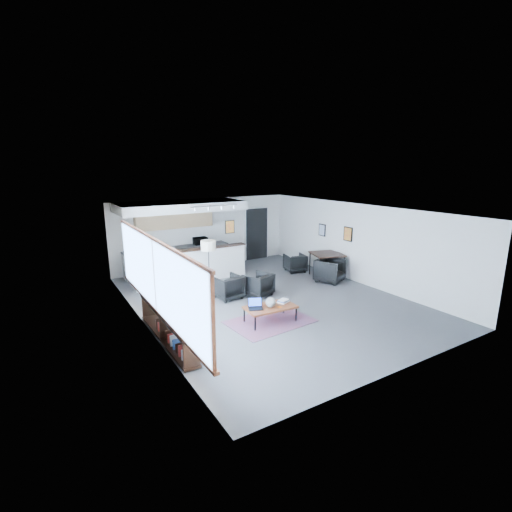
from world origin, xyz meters
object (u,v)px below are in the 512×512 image
armchair_right (258,283)px  coffee_table (270,307)px  laptop (255,305)px  armchair_left (228,286)px  book_stack (283,301)px  dining_table (327,255)px  microwave (200,240)px  floor_lamp (208,247)px  ceramic_pot (271,302)px  dining_chair_far (295,263)px  dining_chair_near (330,271)px

armchair_right → coffee_table: bearing=48.0°
laptop → armchair_left: 1.98m
book_stack → dining_table: (3.36, 2.14, 0.33)m
microwave → floor_lamp: bearing=-107.9°
laptop → armchair_right: (1.14, 1.71, -0.11)m
ceramic_pot → dining_chair_far: size_ratio=0.41×
ceramic_pot → book_stack: 0.47m
ceramic_pot → microwave: microwave is taller
book_stack → armchair_left: 2.08m
book_stack → floor_lamp: size_ratio=0.21×
dining_chair_near → armchair_left: bearing=150.6°
floor_lamp → dining_chair_far: floor_lamp is taller
dining_table → microwave: size_ratio=2.58×
dining_chair_far → armchair_right: bearing=44.1°
laptop → dining_chair_near: size_ratio=0.58×
laptop → floor_lamp: (0.08, 2.88, 0.90)m
armchair_right → dining_chair_near: armchair_right is taller
dining_chair_far → microwave: (-2.79, 2.16, 0.79)m
coffee_table → dining_chair_far: size_ratio=2.11×
book_stack → armchair_right: (0.34, 1.75, -0.07)m
book_stack → dining_table: dining_table is taller
floor_lamp → dining_table: (4.09, -0.79, -0.61)m
dining_chair_near → dining_chair_far: size_ratio=1.20×
armchair_left → book_stack: bearing=98.3°
coffee_table → dining_table: size_ratio=1.02×
armchair_right → book_stack: bearing=60.0°
armchair_left → microwave: (0.61, 3.42, 0.72)m
dining_chair_near → dining_table: bearing=36.0°
ceramic_pot → dining_chair_near: bearing=26.7°
dining_table → dining_chair_near: size_ratio=1.74×
floor_lamp → dining_chair_far: 3.75m
laptop → microwave: microwave is taller
laptop → dining_chair_far: (3.65, 3.22, -0.18)m
dining_table → armchair_right: bearing=-172.8°
armchair_left → floor_lamp: floor_lamp is taller
laptop → dining_chair_far: size_ratio=0.70×
book_stack → armchair_left: armchair_left is taller
book_stack → dining_chair_far: dining_chair_far is taller
coffee_table → armchair_right: size_ratio=1.72×
book_stack → microwave: bearing=89.3°
dining_chair_near → dining_chair_far: dining_chair_near is taller
armchair_right → floor_lamp: (-1.06, 1.17, 1.01)m
armchair_right → dining_chair_far: armchair_right is taller
laptop → dining_table: bearing=49.3°
microwave → coffee_table: bearing=-95.6°
coffee_table → microwave: (0.49, 5.48, 0.72)m
laptop → dining_table: (4.17, 2.09, 0.29)m
coffee_table → floor_lamp: floor_lamp is taller
armchair_right → dining_chair_near: (2.77, -0.08, -0.01)m
coffee_table → ceramic_pot: 0.17m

